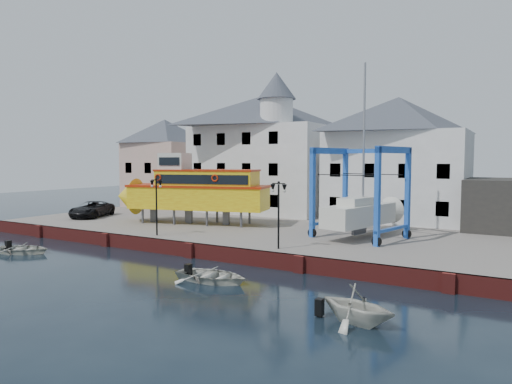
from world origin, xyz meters
The scene contains 14 objects.
ground centered at (0.00, 0.00, 0.00)m, with size 140.00×140.00×0.00m, color black.
hardstanding centered at (0.00, 11.00, 0.50)m, with size 44.00×22.00×1.00m, color #6A615C.
quay_wall centered at (0.00, 0.10, 0.50)m, with size 44.00×0.47×1.00m.
building_pink centered at (-18.00, 18.00, 6.15)m, with size 8.00×7.00×10.30m.
building_white_main centered at (-4.87, 18.39, 7.34)m, with size 14.00×8.30×14.00m.
building_white_right centered at (9.00, 19.00, 6.60)m, with size 12.00×8.00×11.20m.
lamp_post_left centered at (-4.00, 1.20, 4.17)m, with size 1.12×0.32×4.20m.
lamp_post_right centered at (6.00, 1.20, 4.17)m, with size 1.12×0.32×4.20m.
tour_boat centered at (-6.00, 7.50, 3.87)m, with size 14.38×6.69×6.09m.
travel_lift centered at (9.25, 8.36, 3.06)m, with size 6.61×8.38×12.27m.
van centered at (-16.95, 6.21, 1.75)m, with size 2.49×5.40×1.50m, color black.
motorboat_b centered at (4.75, -4.10, 0.00)m, with size 2.93×4.10×0.85m, color beige.
motorboat_c centered at (13.43, -6.32, 0.00)m, with size 2.75×3.18×1.68m, color beige.
motorboat_d centered at (-11.04, -4.76, 0.00)m, with size 2.80×3.91×0.81m, color beige.
Camera 1 is at (18.89, -23.63, 6.48)m, focal length 32.00 mm.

